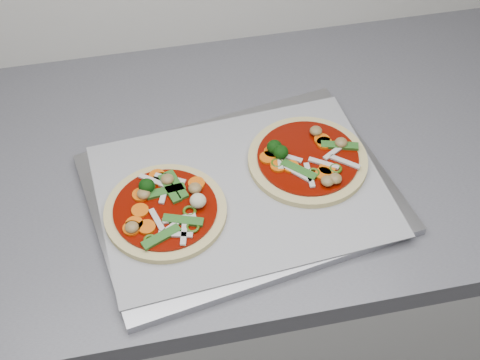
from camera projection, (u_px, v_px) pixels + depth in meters
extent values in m
cube|color=silver|center=(435.00, 271.00, 1.48)|extent=(3.60, 0.60, 0.86)
cube|color=#99999E|center=(241.00, 193.00, 1.01)|extent=(0.49, 0.40, 0.01)
cube|color=#96969B|center=(241.00, 190.00, 1.00)|extent=(0.45, 0.34, 0.00)
cylinder|color=#D7C57C|center=(166.00, 211.00, 0.97)|extent=(0.20, 0.20, 0.01)
cylinder|color=#6F0700|center=(165.00, 209.00, 0.96)|extent=(0.17, 0.17, 0.00)
cube|color=#2B6723|center=(166.00, 191.00, 0.98)|extent=(0.06, 0.02, 0.00)
cube|color=beige|center=(153.00, 181.00, 0.99)|extent=(0.04, 0.04, 0.00)
cube|color=beige|center=(167.00, 230.00, 0.93)|extent=(0.04, 0.03, 0.00)
cylinder|color=orange|center=(157.00, 176.00, 1.00)|extent=(0.03, 0.03, 0.00)
torus|color=#305210|center=(193.00, 227.00, 0.93)|extent=(0.03, 0.03, 0.00)
cube|color=beige|center=(184.00, 231.00, 0.93)|extent=(0.02, 0.05, 0.00)
cube|color=beige|center=(165.00, 191.00, 0.98)|extent=(0.02, 0.05, 0.00)
cube|color=#2B6723|center=(176.00, 185.00, 0.99)|extent=(0.03, 0.06, 0.00)
cube|color=beige|center=(179.00, 219.00, 0.94)|extent=(0.05, 0.01, 0.00)
torus|color=#305210|center=(150.00, 240.00, 0.92)|extent=(0.03, 0.03, 0.00)
cube|color=beige|center=(176.00, 234.00, 0.93)|extent=(0.05, 0.02, 0.00)
cube|color=#2B6723|center=(183.00, 220.00, 0.94)|extent=(0.06, 0.03, 0.00)
ellipsoid|color=olive|center=(144.00, 194.00, 0.97)|extent=(0.03, 0.03, 0.01)
ellipsoid|color=olive|center=(167.00, 179.00, 0.99)|extent=(0.03, 0.03, 0.01)
cylinder|color=orange|center=(147.00, 227.00, 0.93)|extent=(0.03, 0.03, 0.00)
cylinder|color=orange|center=(134.00, 224.00, 0.94)|extent=(0.03, 0.03, 0.00)
cylinder|color=orange|center=(141.00, 195.00, 0.97)|extent=(0.03, 0.03, 0.00)
ellipsoid|color=beige|center=(198.00, 201.00, 0.96)|extent=(0.03, 0.03, 0.02)
cylinder|color=orange|center=(161.00, 179.00, 0.99)|extent=(0.03, 0.03, 0.00)
cylinder|color=orange|center=(196.00, 183.00, 0.99)|extent=(0.03, 0.03, 0.00)
cube|color=beige|center=(158.00, 221.00, 0.94)|extent=(0.02, 0.05, 0.00)
cube|color=beige|center=(170.00, 179.00, 0.99)|extent=(0.05, 0.03, 0.00)
cube|color=#2B6723|center=(170.00, 188.00, 0.98)|extent=(0.03, 0.06, 0.00)
ellipsoid|color=olive|center=(195.00, 188.00, 0.98)|extent=(0.02, 0.02, 0.01)
torus|color=#305210|center=(149.00, 187.00, 0.98)|extent=(0.03, 0.03, 0.00)
cylinder|color=orange|center=(132.00, 228.00, 0.93)|extent=(0.03, 0.03, 0.00)
cylinder|color=orange|center=(140.00, 210.00, 0.95)|extent=(0.04, 0.04, 0.00)
cube|color=#2B6723|center=(161.00, 237.00, 0.92)|extent=(0.06, 0.04, 0.00)
ellipsoid|color=black|center=(147.00, 186.00, 0.97)|extent=(0.03, 0.03, 0.02)
torus|color=#305210|center=(189.00, 211.00, 0.95)|extent=(0.03, 0.03, 0.00)
ellipsoid|color=olive|center=(132.00, 227.00, 0.93)|extent=(0.02, 0.02, 0.01)
cylinder|color=#D7C57C|center=(308.00, 160.00, 1.03)|extent=(0.25, 0.25, 0.01)
cylinder|color=#6F0700|center=(308.00, 157.00, 1.03)|extent=(0.21, 0.21, 0.00)
cube|color=beige|center=(298.00, 174.00, 1.00)|extent=(0.04, 0.04, 0.00)
cylinder|color=orange|center=(268.00, 158.00, 1.02)|extent=(0.03, 0.03, 0.00)
cube|color=beige|center=(345.00, 162.00, 1.02)|extent=(0.04, 0.04, 0.00)
cylinder|color=orange|center=(323.00, 174.00, 1.00)|extent=(0.03, 0.03, 0.00)
cylinder|color=orange|center=(272.00, 152.00, 1.03)|extent=(0.04, 0.04, 0.00)
cube|color=#2B6723|center=(299.00, 170.00, 1.00)|extent=(0.05, 0.05, 0.00)
ellipsoid|color=black|center=(274.00, 147.00, 1.03)|extent=(0.02, 0.02, 0.02)
cylinder|color=orange|center=(278.00, 166.00, 1.01)|extent=(0.03, 0.03, 0.00)
ellipsoid|color=olive|center=(335.00, 179.00, 0.99)|extent=(0.02, 0.02, 0.01)
cube|color=beige|center=(335.00, 151.00, 1.03)|extent=(0.05, 0.03, 0.00)
torus|color=#305210|center=(336.00, 169.00, 1.01)|extent=(0.02, 0.02, 0.00)
cylinder|color=orange|center=(327.00, 169.00, 1.01)|extent=(0.03, 0.03, 0.00)
cube|color=beige|center=(287.00, 157.00, 1.02)|extent=(0.04, 0.03, 0.00)
cube|color=#2B6723|center=(340.00, 145.00, 1.04)|extent=(0.06, 0.03, 0.00)
cube|color=beige|center=(309.00, 175.00, 1.00)|extent=(0.01, 0.05, 0.00)
cylinder|color=orange|center=(324.00, 143.00, 1.04)|extent=(0.03, 0.03, 0.00)
cylinder|color=orange|center=(322.00, 140.00, 1.05)|extent=(0.03, 0.03, 0.00)
ellipsoid|color=olive|center=(316.00, 131.00, 1.05)|extent=(0.02, 0.02, 0.01)
torus|color=#305210|center=(313.00, 173.00, 1.00)|extent=(0.02, 0.02, 0.00)
ellipsoid|color=black|center=(281.00, 152.00, 1.02)|extent=(0.03, 0.03, 0.02)
cube|color=beige|center=(324.00, 163.00, 1.01)|extent=(0.04, 0.03, 0.00)
torus|color=#305210|center=(277.00, 163.00, 1.01)|extent=(0.03, 0.03, 0.00)
cylinder|color=orange|center=(291.00, 167.00, 1.01)|extent=(0.03, 0.03, 0.00)
cube|color=beige|center=(280.00, 158.00, 1.02)|extent=(0.02, 0.05, 0.00)
ellipsoid|color=olive|center=(327.00, 181.00, 0.98)|extent=(0.03, 0.03, 0.01)
ellipsoid|color=olive|center=(341.00, 143.00, 1.04)|extent=(0.03, 0.03, 0.01)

